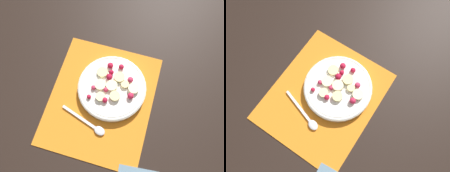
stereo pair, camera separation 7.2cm
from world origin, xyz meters
The scene contains 4 objects.
ground_plane centered at (0.00, 0.00, 0.00)m, with size 3.00×3.00×0.00m, color black.
placemat centered at (0.00, 0.00, 0.00)m, with size 0.41×0.34×0.01m.
fruit_bowl centered at (-0.05, 0.03, 0.02)m, with size 0.23×0.23×0.05m.
spoon centered at (0.09, 0.00, 0.01)m, with size 0.07×0.16×0.01m.
Camera 1 is at (0.18, 0.09, 0.72)m, focal length 35.00 mm.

